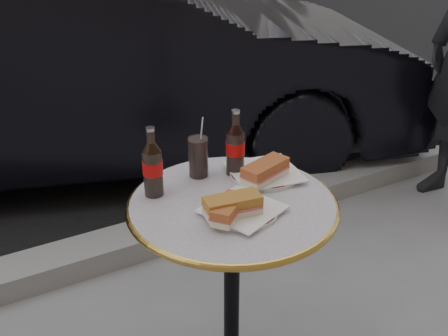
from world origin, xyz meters
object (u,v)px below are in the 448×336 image
plate_right (264,174)px  cola_bottle_right (235,142)px  cola_bottle_left (152,162)px  parked_car (95,62)px  bistro_table (232,300)px  cola_glass (198,157)px  plate_left (242,211)px

plate_right → cola_bottle_right: bearing=140.4°
cola_bottle_left → parked_car: size_ratio=0.06×
bistro_table → cola_bottle_left: cola_bottle_left is taller
bistro_table → plate_right: plate_right is taller
bistro_table → plate_right: size_ratio=3.33×
cola_bottle_left → cola_bottle_right: bearing=0.0°
cola_bottle_left → cola_glass: bearing=14.3°
cola_glass → plate_left: bearing=-88.8°
bistro_table → cola_bottle_left: 0.53m
cola_bottle_right → cola_glass: bearing=158.2°
bistro_table → cola_glass: size_ratio=5.65×
plate_right → plate_left: bearing=-137.8°
bistro_table → cola_bottle_right: cola_bottle_right is taller
bistro_table → parked_car: 1.96m
plate_right → cola_bottle_right: 0.14m
cola_bottle_left → parked_car: parked_car is taller
cola_bottle_left → cola_glass: cola_bottle_left is taller
bistro_table → cola_bottle_right: bearing=57.3°
cola_glass → parked_car: 1.76m
cola_bottle_right → cola_glass: (-0.11, 0.04, -0.04)m
plate_right → cola_glass: cola_glass is taller
cola_bottle_right → parked_car: bearing=87.1°
cola_bottle_right → parked_car: size_ratio=0.06×
cola_bottle_left → plate_left: bearing=-51.1°
parked_car → bistro_table: bearing=-167.8°
plate_left → bistro_table: bearing=84.8°
parked_car → plate_right: bearing=-162.9°
plate_left → parked_car: bearing=84.5°
bistro_table → plate_left: size_ratio=3.62×
plate_left → cola_glass: size_ratio=1.56×
plate_right → cola_glass: size_ratio=1.70×
parked_car → cola_glass: bearing=-168.8°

